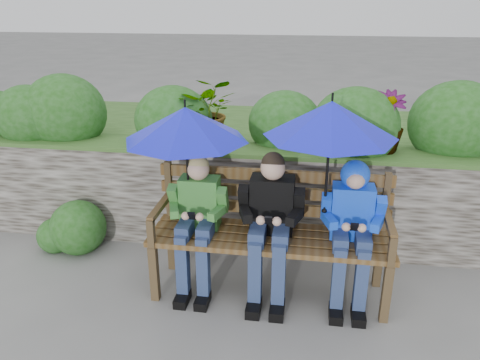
% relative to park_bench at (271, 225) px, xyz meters
% --- Properties ---
extents(ground, '(60.00, 60.00, 0.00)m').
position_rel_park_bench_xyz_m(ground, '(-0.28, 0.02, -0.60)').
color(ground, '#5F5F5E').
rests_on(ground, ground).
extents(garden_backdrop, '(8.00, 2.88, 1.74)m').
position_rel_park_bench_xyz_m(garden_backdrop, '(-0.29, 1.61, 0.02)').
color(garden_backdrop, '#322D25').
rests_on(garden_backdrop, ground).
extents(park_bench, '(2.01, 0.59, 1.06)m').
position_rel_park_bench_xyz_m(park_bench, '(0.00, 0.00, 0.00)').
color(park_bench, '#473721').
rests_on(park_bench, ground).
extents(boy_left, '(0.49, 0.57, 1.19)m').
position_rel_park_bench_xyz_m(boy_left, '(-0.61, -0.10, 0.08)').
color(boy_left, '#428030').
rests_on(boy_left, ground).
extents(boy_middle, '(0.54, 0.62, 1.25)m').
position_rel_park_bench_xyz_m(boy_middle, '(0.00, -0.10, 0.11)').
color(boy_middle, black).
rests_on(boy_middle, ground).
extents(boy_right, '(0.50, 0.61, 1.21)m').
position_rel_park_bench_xyz_m(boy_right, '(0.65, -0.09, 0.13)').
color(boy_right, '#0E2BDD').
rests_on(boy_right, ground).
extents(umbrella_left, '(1.01, 1.01, 0.89)m').
position_rel_park_bench_xyz_m(umbrella_left, '(-0.69, -0.05, 0.86)').
color(umbrella_left, '#1016D5').
rests_on(umbrella_left, ground).
extents(umbrella_right, '(1.01, 1.01, 0.97)m').
position_rel_park_bench_xyz_m(umbrella_right, '(0.43, -0.09, 0.95)').
color(umbrella_right, '#1016D5').
rests_on(umbrella_right, ground).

